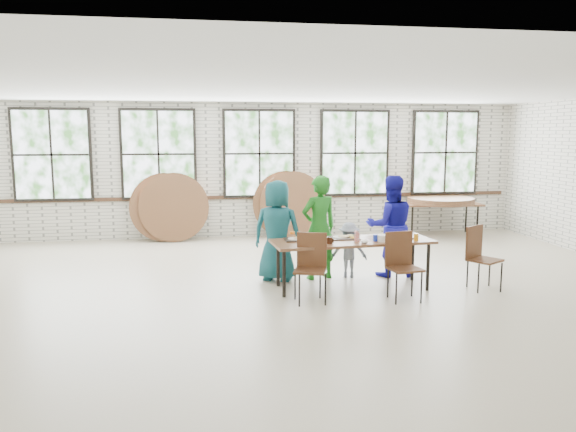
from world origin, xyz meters
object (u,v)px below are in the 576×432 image
storage_table (440,205)px  chair_near_right (402,260)px  dining_table (352,243)px  chair_near_left (311,261)px

storage_table → chair_near_right: bearing=-114.5°
dining_table → chair_near_left: size_ratio=2.59×
dining_table → chair_near_right: 0.84m
dining_table → chair_near_right: bearing=-54.0°
chair_near_left → chair_near_right: size_ratio=1.00×
chair_near_right → storage_table: size_ratio=0.51×
dining_table → chair_near_right: (0.54, -0.63, -0.13)m
chair_near_right → storage_table: (2.68, 4.68, 0.13)m
chair_near_left → chair_near_right: bearing=13.2°
dining_table → chair_near_left: bearing=-149.4°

